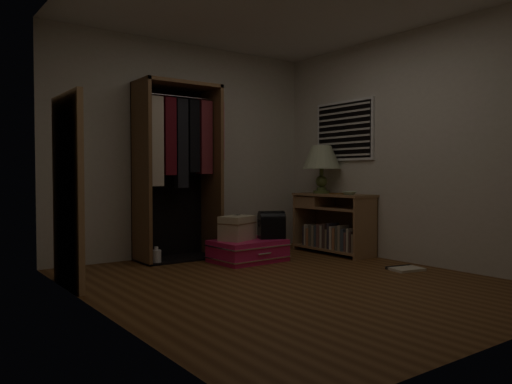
{
  "coord_description": "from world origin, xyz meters",
  "views": [
    {
      "loc": [
        -2.93,
        -3.49,
        0.99
      ],
      "look_at": [
        0.3,
        0.95,
        0.8
      ],
      "focal_mm": 35.0,
      "sensor_mm": 36.0,
      "label": 1
    }
  ],
  "objects_px": {
    "open_wardrobe": "(180,156)",
    "white_jug": "(156,257)",
    "floor_mirror": "(68,191)",
    "train_case": "(237,228)",
    "table_lamp": "(322,158)",
    "pink_suitcase": "(248,251)",
    "console_bookshelf": "(331,222)",
    "black_bag": "(271,224)"
  },
  "relations": [
    {
      "from": "open_wardrobe",
      "to": "white_jug",
      "type": "bearing_deg",
      "value": -155.91
    },
    {
      "from": "floor_mirror",
      "to": "train_case",
      "type": "bearing_deg",
      "value": 6.01
    },
    {
      "from": "table_lamp",
      "to": "pink_suitcase",
      "type": "bearing_deg",
      "value": -176.44
    },
    {
      "from": "console_bookshelf",
      "to": "train_case",
      "type": "relative_size",
      "value": 2.31
    },
    {
      "from": "open_wardrobe",
      "to": "train_case",
      "type": "relative_size",
      "value": 4.23
    },
    {
      "from": "open_wardrobe",
      "to": "white_jug",
      "type": "xyz_separation_m",
      "value": [
        -0.38,
        -0.17,
        -1.13
      ]
    },
    {
      "from": "table_lamp",
      "to": "open_wardrobe",
      "type": "bearing_deg",
      "value": 162.43
    },
    {
      "from": "pink_suitcase",
      "to": "table_lamp",
      "type": "height_order",
      "value": "table_lamp"
    },
    {
      "from": "pink_suitcase",
      "to": "table_lamp",
      "type": "relative_size",
      "value": 1.37
    },
    {
      "from": "console_bookshelf",
      "to": "black_bag",
      "type": "bearing_deg",
      "value": 177.34
    },
    {
      "from": "console_bookshelf",
      "to": "table_lamp",
      "type": "bearing_deg",
      "value": 88.86
    },
    {
      "from": "train_case",
      "to": "table_lamp",
      "type": "distance_m",
      "value": 1.55
    },
    {
      "from": "pink_suitcase",
      "to": "train_case",
      "type": "relative_size",
      "value": 1.74
    },
    {
      "from": "black_bag",
      "to": "console_bookshelf",
      "type": "bearing_deg",
      "value": 20.48
    },
    {
      "from": "table_lamp",
      "to": "white_jug",
      "type": "distance_m",
      "value": 2.44
    },
    {
      "from": "train_case",
      "to": "black_bag",
      "type": "xyz_separation_m",
      "value": [
        0.4,
        -0.12,
        0.03
      ]
    },
    {
      "from": "pink_suitcase",
      "to": "train_case",
      "type": "xyz_separation_m",
      "value": [
        -0.1,
        0.06,
        0.26
      ]
    },
    {
      "from": "train_case",
      "to": "table_lamp",
      "type": "height_order",
      "value": "table_lamp"
    },
    {
      "from": "black_bag",
      "to": "white_jug",
      "type": "relative_size",
      "value": 1.8
    },
    {
      "from": "open_wardrobe",
      "to": "pink_suitcase",
      "type": "xyz_separation_m",
      "value": [
        0.54,
        -0.63,
        -1.09
      ]
    },
    {
      "from": "floor_mirror",
      "to": "pink_suitcase",
      "type": "bearing_deg",
      "value": 3.94
    },
    {
      "from": "open_wardrobe",
      "to": "pink_suitcase",
      "type": "relative_size",
      "value": 2.44
    },
    {
      "from": "console_bookshelf",
      "to": "white_jug",
      "type": "distance_m",
      "value": 2.23
    },
    {
      "from": "pink_suitcase",
      "to": "white_jug",
      "type": "height_order",
      "value": "pink_suitcase"
    },
    {
      "from": "table_lamp",
      "to": "white_jug",
      "type": "xyz_separation_m",
      "value": [
        -2.13,
        0.38,
        -1.12
      ]
    },
    {
      "from": "train_case",
      "to": "white_jug",
      "type": "bearing_deg",
      "value": 130.4
    },
    {
      "from": "open_wardrobe",
      "to": "white_jug",
      "type": "height_order",
      "value": "open_wardrobe"
    },
    {
      "from": "pink_suitcase",
      "to": "table_lamp",
      "type": "distance_m",
      "value": 1.63
    },
    {
      "from": "floor_mirror",
      "to": "table_lamp",
      "type": "relative_size",
      "value": 2.76
    },
    {
      "from": "open_wardrobe",
      "to": "black_bag",
      "type": "xyz_separation_m",
      "value": [
        0.83,
        -0.69,
        -0.8
      ]
    },
    {
      "from": "pink_suitcase",
      "to": "black_bag",
      "type": "height_order",
      "value": "black_bag"
    },
    {
      "from": "pink_suitcase",
      "to": "white_jug",
      "type": "xyz_separation_m",
      "value": [
        -0.92,
        0.46,
        -0.04
      ]
    },
    {
      "from": "console_bookshelf",
      "to": "train_case",
      "type": "xyz_separation_m",
      "value": [
        -1.32,
        0.17,
        -0.01
      ]
    },
    {
      "from": "console_bookshelf",
      "to": "table_lamp",
      "type": "relative_size",
      "value": 1.82
    },
    {
      "from": "floor_mirror",
      "to": "train_case",
      "type": "height_order",
      "value": "floor_mirror"
    },
    {
      "from": "pink_suitcase",
      "to": "console_bookshelf",
      "type": "bearing_deg",
      "value": -7.75
    },
    {
      "from": "pink_suitcase",
      "to": "white_jug",
      "type": "relative_size",
      "value": 4.36
    },
    {
      "from": "black_bag",
      "to": "white_jug",
      "type": "distance_m",
      "value": 1.36
    },
    {
      "from": "black_bag",
      "to": "table_lamp",
      "type": "relative_size",
      "value": 0.56
    },
    {
      "from": "pink_suitcase",
      "to": "white_jug",
      "type": "distance_m",
      "value": 1.03
    },
    {
      "from": "console_bookshelf",
      "to": "table_lamp",
      "type": "distance_m",
      "value": 0.82
    },
    {
      "from": "console_bookshelf",
      "to": "floor_mirror",
      "type": "xyz_separation_m",
      "value": [
        -3.24,
        -0.04,
        0.45
      ]
    }
  ]
}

